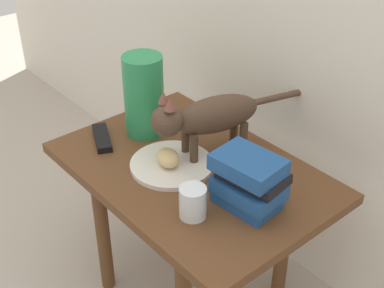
# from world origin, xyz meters

# --- Properties ---
(side_table) EXTENTS (0.79, 0.54, 0.50)m
(side_table) POSITION_xyz_m (0.00, 0.00, 0.43)
(side_table) COLOR brown
(side_table) RESTS_ON ground
(plate) EXTENTS (0.24, 0.24, 0.01)m
(plate) POSITION_xyz_m (-0.04, -0.04, 0.51)
(plate) COLOR silver
(plate) RESTS_ON side_table
(bread_roll) EXTENTS (0.09, 0.08, 0.05)m
(bread_roll) POSITION_xyz_m (-0.04, -0.06, 0.54)
(bread_roll) COLOR #E0BC7A
(bread_roll) RESTS_ON plate
(cat) EXTENTS (0.17, 0.47, 0.23)m
(cat) POSITION_xyz_m (-0.02, 0.07, 0.63)
(cat) COLOR #4C3828
(cat) RESTS_ON side_table
(book_stack) EXTENTS (0.19, 0.15, 0.15)m
(book_stack) POSITION_xyz_m (0.22, 0.00, 0.58)
(book_stack) COLOR #1E4C8C
(book_stack) RESTS_ON side_table
(green_vase) EXTENTS (0.12, 0.12, 0.26)m
(green_vase) POSITION_xyz_m (-0.25, 0.02, 0.63)
(green_vase) COLOR #288C51
(green_vase) RESTS_ON side_table
(candle_jar) EXTENTS (0.07, 0.07, 0.08)m
(candle_jar) POSITION_xyz_m (0.16, -0.14, 0.54)
(candle_jar) COLOR silver
(candle_jar) RESTS_ON side_table
(tv_remote) EXTENTS (0.15, 0.10, 0.02)m
(tv_remote) POSITION_xyz_m (-0.29, -0.12, 0.51)
(tv_remote) COLOR black
(tv_remote) RESTS_ON side_table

